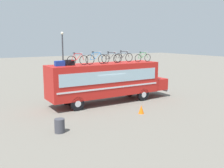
% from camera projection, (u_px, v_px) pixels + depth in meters
% --- Properties ---
extents(ground_plane, '(120.00, 120.00, 0.00)m').
position_uv_depth(ground_plane, '(105.00, 103.00, 20.85)').
color(ground_plane, slate).
extents(bus, '(10.65, 2.38, 3.20)m').
position_uv_depth(bus, '(107.00, 80.00, 20.66)').
color(bus, red).
rests_on(bus, ground).
extents(luggage_bag_1, '(0.69, 0.39, 0.37)m').
position_uv_depth(luggage_bag_1, '(60.00, 63.00, 18.27)').
color(luggage_bag_1, '#193899').
rests_on(luggage_bag_1, bus).
extents(luggage_bag_2, '(0.72, 0.55, 0.40)m').
position_uv_depth(luggage_bag_2, '(69.00, 63.00, 18.85)').
color(luggage_bag_2, black).
rests_on(luggage_bag_2, bus).
extents(rooftop_bicycle_1, '(1.70, 0.44, 0.94)m').
position_uv_depth(rooftop_bicycle_1, '(78.00, 60.00, 18.78)').
color(rooftop_bicycle_1, black).
rests_on(rooftop_bicycle_1, bus).
extents(rooftop_bicycle_2, '(1.81, 0.44, 0.98)m').
position_uv_depth(rooftop_bicycle_2, '(96.00, 59.00, 19.61)').
color(rooftop_bicycle_2, black).
rests_on(rooftop_bicycle_2, bus).
extents(rooftop_bicycle_3, '(1.78, 0.44, 0.93)m').
position_uv_depth(rooftop_bicycle_3, '(111.00, 58.00, 20.53)').
color(rooftop_bicycle_3, black).
rests_on(rooftop_bicycle_3, bus).
extents(rooftop_bicycle_4, '(1.82, 0.44, 0.97)m').
position_uv_depth(rooftop_bicycle_4, '(124.00, 57.00, 21.53)').
color(rooftop_bicycle_4, black).
rests_on(rooftop_bicycle_4, bus).
extents(rooftop_bicycle_5, '(1.67, 0.44, 0.87)m').
position_uv_depth(rooftop_bicycle_5, '(143.00, 58.00, 21.75)').
color(rooftop_bicycle_5, black).
rests_on(rooftop_bicycle_5, bus).
extents(trash_bin, '(0.56, 0.56, 0.78)m').
position_uv_depth(trash_bin, '(60.00, 126.00, 14.07)').
color(trash_bin, '#3F3F47').
rests_on(trash_bin, ground).
extents(traffic_cone, '(0.39, 0.39, 0.59)m').
position_uv_depth(traffic_cone, '(141.00, 109.00, 17.72)').
color(traffic_cone, orange).
rests_on(traffic_cone, ground).
extents(street_lamp, '(0.28, 0.28, 5.83)m').
position_uv_depth(street_lamp, '(63.00, 58.00, 25.69)').
color(street_lamp, '#38383D').
rests_on(street_lamp, ground).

